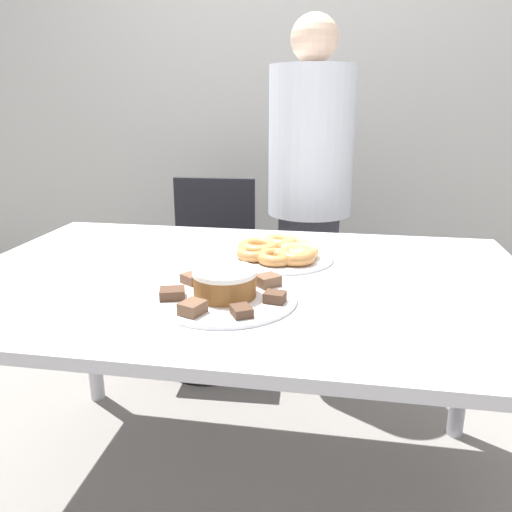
% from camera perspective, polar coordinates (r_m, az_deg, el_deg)
% --- Properties ---
extents(ground_plane, '(12.00, 12.00, 0.00)m').
position_cam_1_polar(ground_plane, '(1.80, -1.28, -25.91)').
color(ground_plane, gray).
extents(wall_back, '(8.00, 0.05, 2.60)m').
position_cam_1_polar(wall_back, '(2.92, 4.86, 18.49)').
color(wall_back, beige).
rests_on(wall_back, ground_plane).
extents(table, '(1.60, 1.04, 0.77)m').
position_cam_1_polar(table, '(1.42, -1.46, -5.33)').
color(table, silver).
rests_on(table, ground_plane).
extents(person_standing, '(0.36, 0.36, 1.57)m').
position_cam_1_polar(person_standing, '(2.18, 6.11, 6.25)').
color(person_standing, '#383842').
rests_on(person_standing, ground_plane).
extents(office_chair_left, '(0.46, 0.46, 0.88)m').
position_cam_1_polar(office_chair_left, '(2.41, -5.26, -2.67)').
color(office_chair_left, black).
rests_on(office_chair_left, ground_plane).
extents(plate_cake, '(0.35, 0.35, 0.01)m').
position_cam_1_polar(plate_cake, '(1.23, -3.57, -4.75)').
color(plate_cake, white).
rests_on(plate_cake, table).
extents(plate_donuts, '(0.32, 0.32, 0.01)m').
position_cam_1_polar(plate_donuts, '(1.54, 2.83, -0.13)').
color(plate_donuts, white).
rests_on(plate_donuts, table).
extents(frosted_cake, '(0.16, 0.16, 0.07)m').
position_cam_1_polar(frosted_cake, '(1.21, -3.60, -3.05)').
color(frosted_cake, brown).
rests_on(frosted_cake, plate_cake).
extents(lamington_0, '(0.06, 0.06, 0.02)m').
position_cam_1_polar(lamington_0, '(1.11, -1.66, -6.31)').
color(lamington_0, '#513828').
rests_on(lamington_0, plate_cake).
extents(lamington_1, '(0.05, 0.05, 0.02)m').
position_cam_1_polar(lamington_1, '(1.18, 2.16, -4.70)').
color(lamington_1, '#513828').
rests_on(lamington_1, plate_cake).
extents(lamington_2, '(0.07, 0.07, 0.03)m').
position_cam_1_polar(lamington_2, '(1.28, 1.35, -2.81)').
color(lamington_2, brown).
rests_on(lamington_2, plate_cake).
extents(lamington_3, '(0.04, 0.05, 0.02)m').
position_cam_1_polar(lamington_3, '(1.34, -2.74, -2.07)').
color(lamington_3, brown).
rests_on(lamington_3, plate_cake).
extents(lamington_4, '(0.06, 0.06, 0.02)m').
position_cam_1_polar(lamington_4, '(1.31, -7.34, -2.58)').
color(lamington_4, brown).
rests_on(lamington_4, plate_cake).
extents(lamington_5, '(0.07, 0.07, 0.02)m').
position_cam_1_polar(lamington_5, '(1.22, -9.55, -4.24)').
color(lamington_5, '#513828').
rests_on(lamington_5, plate_cake).
extents(lamington_6, '(0.06, 0.07, 0.03)m').
position_cam_1_polar(lamington_6, '(1.13, -7.27, -5.89)').
color(lamington_6, brown).
rests_on(lamington_6, plate_cake).
extents(donut_0, '(0.10, 0.10, 0.03)m').
position_cam_1_polar(donut_0, '(1.53, 2.84, 0.56)').
color(donut_0, '#D18E4C').
rests_on(donut_0, plate_donuts).
extents(donut_1, '(0.11, 0.11, 0.04)m').
position_cam_1_polar(donut_1, '(1.47, 4.60, 0.01)').
color(donut_1, '#C68447').
rests_on(donut_1, plate_donuts).
extents(donut_2, '(0.12, 0.12, 0.04)m').
position_cam_1_polar(donut_2, '(1.52, 4.97, 0.50)').
color(donut_2, '#E5AD66').
rests_on(donut_2, plate_donuts).
extents(donut_3, '(0.11, 0.11, 0.03)m').
position_cam_1_polar(donut_3, '(1.58, 4.42, 1.13)').
color(donut_3, tan).
rests_on(donut_3, plate_donuts).
extents(donut_4, '(0.11, 0.11, 0.04)m').
position_cam_1_polar(donut_4, '(1.61, 2.79, 1.57)').
color(donut_4, tan).
rests_on(donut_4, plate_donuts).
extents(donut_5, '(0.13, 0.13, 0.04)m').
position_cam_1_polar(donut_5, '(1.56, 0.27, 1.06)').
color(donut_5, '#D18E4C').
rests_on(donut_5, plate_donuts).
extents(donut_6, '(0.10, 0.10, 0.03)m').
position_cam_1_polar(donut_6, '(1.50, -0.25, 0.29)').
color(donut_6, '#C68447').
rests_on(donut_6, plate_donuts).
extents(donut_7, '(0.11, 0.11, 0.03)m').
position_cam_1_polar(donut_7, '(1.47, 2.27, -0.14)').
color(donut_7, '#C68447').
rests_on(donut_7, plate_donuts).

